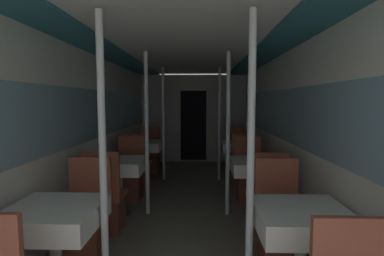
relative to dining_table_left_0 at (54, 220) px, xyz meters
The scene contains 26 objects.
wall_left 1.99m from the dining_table_left_0, 102.19° to the left, with size 0.05×8.46×2.15m.
wall_right 2.96m from the dining_table_left_0, 40.22° to the left, with size 0.05×8.46×2.15m.
ceiling_panel 2.61m from the dining_table_left_0, 64.21° to the left, with size 2.64×8.46×0.07m.
bulkhead_far 5.40m from the dining_table_left_0, 80.24° to the left, with size 2.59×0.09×2.15m.
dining_table_left_0 is the anchor object (origin of this frame).
chair_left_far_0 0.67m from the dining_table_left_0, 90.00° to the left, with size 0.41×0.41×0.97m.
support_pole_left_0 0.58m from the dining_table_left_0, ahead, with size 0.05×0.05×2.15m.
dining_table_left_1 1.78m from the dining_table_left_0, 90.00° to the left, with size 0.66×0.66×0.74m.
chair_left_near_1 1.25m from the dining_table_left_0, 90.00° to the left, with size 0.41×0.41×0.97m.
chair_left_far_1 2.38m from the dining_table_left_0, 90.00° to the left, with size 0.41×0.41×0.97m.
support_pole_left_1 1.87m from the dining_table_left_0, 78.06° to the left, with size 0.05×0.05×2.15m.
dining_table_left_2 3.56m from the dining_table_left_0, 90.00° to the left, with size 0.66×0.66×0.74m.
chair_left_near_2 3.01m from the dining_table_left_0, 90.00° to the left, with size 0.41×0.41×0.97m.
chair_left_far_2 4.15m from the dining_table_left_0, 90.00° to the left, with size 0.41×0.41×0.97m.
support_pole_left_2 3.61m from the dining_table_left_0, 83.96° to the left, with size 0.05×0.05×2.15m.
dining_table_right_0 1.82m from the dining_table_left_0, ahead, with size 0.66×0.66×0.74m.
chair_right_far_0 1.94m from the dining_table_left_0, 17.46° to the left, with size 0.41×0.41×0.97m.
support_pole_right_0 1.51m from the dining_table_left_0, ahead, with size 0.05×0.05×2.15m.
dining_table_right_1 2.55m from the dining_table_left_0, 44.32° to the left, with size 0.66×0.66×0.74m.
chair_right_near_1 2.21m from the dining_table_left_0, 33.50° to the left, with size 0.41×0.41×0.97m.
chair_right_far_1 3.00m from the dining_table_left_0, 52.24° to the left, with size 0.41×0.41×0.97m.
support_pole_right_1 2.34m from the dining_table_left_0, 50.91° to the left, with size 0.05×0.05×2.15m.
dining_table_right_2 4.00m from the dining_table_left_0, 62.89° to the left, with size 0.66×0.66×0.74m.
chair_right_near_2 3.52m from the dining_table_left_0, 58.60° to the left, with size 0.41×0.41×0.97m.
chair_right_far_2 4.53m from the dining_table_left_0, 66.20° to the left, with size 0.41×0.41×0.97m.
support_pole_right_2 3.87m from the dining_table_left_0, 67.89° to the left, with size 0.05×0.05×2.15m.
Camera 1 is at (0.17, -1.18, 1.51)m, focal length 28.00 mm.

